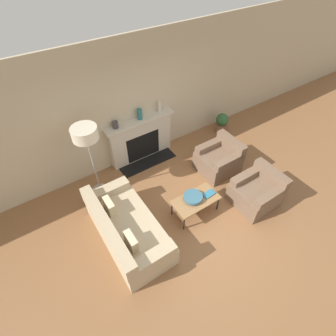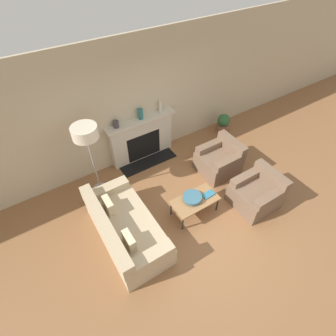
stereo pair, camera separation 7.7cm
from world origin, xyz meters
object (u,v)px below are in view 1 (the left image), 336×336
Objects in this scene: armchair_near at (257,192)px; book at (209,194)px; mantel_vase_left at (115,125)px; couch at (126,229)px; potted_plant at (222,123)px; floor_lamp at (86,139)px; bowl at (193,197)px; mantel_vase_center_right at (159,107)px; coffee_table at (196,201)px; fireplace at (141,140)px; mantel_vase_center_left at (140,114)px; armchair_far at (219,159)px.

armchair_near is 3.26× the size of book.
couch is at bearing -113.33° from mantel_vase_left.
floor_lamp is at bearing -176.84° from potted_plant.
mantel_vase_center_right is (0.52, 2.05, 0.80)m from bowl.
book is 1.74× the size of mantel_vase_left.
coffee_table is at bearing -48.70° from floor_lamp.
mantel_vase_left reaches higher than book.
armchair_near is at bearing -21.38° from coffee_table.
coffee_table is at bearing -88.54° from fireplace.
mantel_vase_center_right is (0.54, 0.01, 0.71)m from fireplace.
mantel_vase_center_left is (-0.33, 2.13, 0.83)m from book.
armchair_near is at bearing -22.61° from bowl.
floor_lamp reaches higher than armchair_near.
fireplace reaches higher than coffee_table.
mantel_vase_center_left is at bearing -137.90° from armchair_far.
mantel_vase_center_right is (0.49, 2.09, 0.89)m from coffee_table.
floor_lamp reaches higher than couch.
armchair_far is (1.29, -1.38, -0.24)m from fireplace.
mantel_vase_center_left reaches higher than book.
coffee_table is 2.32m from mantel_vase_center_right.
fireplace is at bearing -153.26° from armchair_near.
book is (0.30, -0.04, 0.05)m from coffee_table.
mantel_vase_center_right is (0.51, 0.00, 0.02)m from mantel_vase_center_left.
mantel_vase_left reaches higher than couch.
fireplace is 6.80× the size of mantel_vase_center_left.
bowl reaches higher than coffee_table.
armchair_near is at bearing -104.66° from couch.
fireplace reaches higher than armchair_far.
armchair_near is 3.30m from mantel_vase_left.
floor_lamp is 11.26× the size of mantel_vase_left.
floor_lamp is (-1.70, 1.64, 1.06)m from book.
mantel_vase_center_right reaches higher than fireplace.
mantel_vase_center_right is at bearing 75.63° from bowl.
bowl is 2.30m from floor_lamp.
mantel_vase_left reaches higher than fireplace.
mantel_vase_center_right is (1.89, 0.49, -0.22)m from floor_lamp.
armchair_near is 3.12× the size of mantel_vase_center_right.
couch is 1.10× the size of floor_lamp.
potted_plant is at bearing -67.05° from couch.
couch is 6.84× the size of mantel_vase_center_right.
bowl is at bearing -73.89° from mantel_vase_left.
armchair_far is at bearing -61.78° from mantel_vase_center_right.
couch is at bearing -126.95° from mantel_vase_center_left.
fireplace is 1.71m from floor_lamp.
mantel_vase_left is 0.62× the size of mantel_vase_center_left.
coffee_table is at bearing -98.52° from couch.
fireplace is 1.80× the size of coffee_table.
fireplace is at bearing 173.36° from potted_plant.
mantel_vase_center_left is at bearing 27.80° from fireplace.
mantel_vase_center_right is (-0.75, 2.58, 0.95)m from armchair_near.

